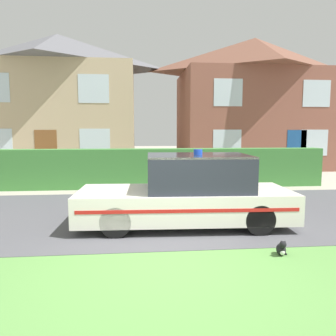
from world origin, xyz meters
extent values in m
plane|color=#A89E8E|center=(0.00, 0.00, 0.00)|extent=(80.00, 80.00, 0.00)
cube|color=#4C4C51|center=(0.00, 3.28, 0.01)|extent=(28.00, 5.33, 0.01)
cube|color=#568C42|center=(0.00, -0.78, 0.00)|extent=(28.00, 2.79, 0.01)
cube|color=#3D7F38|center=(0.58, 7.09, 0.71)|extent=(11.72, 0.67, 1.41)
cylinder|color=black|center=(-0.80, 3.00, 0.31)|extent=(0.61, 0.22, 0.60)
cylinder|color=black|center=(-0.86, 1.47, 0.31)|extent=(0.61, 0.22, 0.60)
cylinder|color=black|center=(2.02, 2.89, 0.31)|extent=(0.61, 0.22, 0.60)
cylinder|color=black|center=(1.96, 1.36, 0.31)|extent=(0.61, 0.22, 0.60)
cube|color=silver|center=(0.58, 2.18, 0.48)|extent=(4.61, 1.91, 0.61)
cube|color=#232833|center=(0.87, 2.17, 1.17)|extent=(2.21, 1.64, 0.76)
cube|color=silver|center=(0.87, 2.17, 1.53)|extent=(2.21, 1.64, 0.04)
cube|color=red|center=(0.61, 3.05, 0.53)|extent=(4.32, 0.18, 0.07)
cube|color=red|center=(0.54, 1.31, 0.53)|extent=(4.32, 0.18, 0.07)
cylinder|color=blue|center=(0.87, 2.17, 1.61)|extent=(0.19, 0.19, 0.12)
ellipsoid|color=black|center=(1.93, 0.30, 0.10)|extent=(0.18, 0.24, 0.19)
ellipsoid|color=white|center=(1.91, 0.22, 0.08)|extent=(0.09, 0.07, 0.11)
sphere|color=black|center=(1.91, 0.21, 0.21)|extent=(0.11, 0.11, 0.11)
cone|color=black|center=(1.88, 0.22, 0.26)|extent=(0.04, 0.04, 0.05)
cone|color=black|center=(1.94, 0.21, 0.26)|extent=(0.04, 0.04, 0.05)
cylinder|color=black|center=(2.02, 0.37, 0.02)|extent=(0.06, 0.18, 0.03)
cube|color=tan|center=(-4.58, 13.76, 2.69)|extent=(8.02, 5.77, 5.39)
pyramid|color=#56565B|center=(-4.58, 13.76, 6.28)|extent=(8.42, 6.06, 1.78)
cube|color=brown|center=(-4.61, 10.87, 1.05)|extent=(1.00, 0.02, 2.10)
cube|color=silver|center=(-2.37, 10.87, 1.51)|extent=(1.40, 0.02, 1.30)
cube|color=silver|center=(-2.37, 10.87, 3.99)|extent=(1.40, 0.02, 1.30)
cube|color=brown|center=(6.17, 13.48, 2.62)|extent=(8.08, 5.28, 5.24)
pyramid|color=brown|center=(6.17, 13.48, 6.21)|extent=(8.49, 5.54, 1.93)
cube|color=navy|center=(7.49, 10.84, 1.05)|extent=(1.00, 0.02, 2.10)
cube|color=silver|center=(3.95, 10.84, 1.47)|extent=(1.40, 0.02, 1.30)
cube|color=silver|center=(8.40, 10.84, 1.47)|extent=(1.40, 0.02, 1.30)
cube|color=silver|center=(3.95, 10.84, 3.88)|extent=(1.40, 0.02, 1.30)
cube|color=silver|center=(8.40, 10.84, 3.88)|extent=(1.40, 0.02, 1.30)
camera|label=1|loc=(-0.45, -4.73, 2.05)|focal=35.00mm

